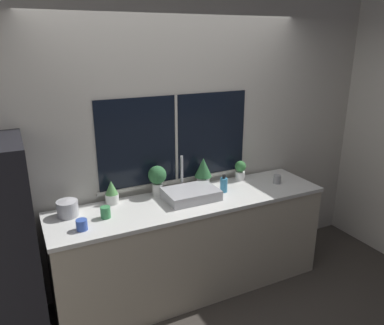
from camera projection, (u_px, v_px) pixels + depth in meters
The scene contains 14 objects.
ground_plane at pixel (207, 306), 3.38m from camera, with size 14.00×14.00×0.00m, color #38332D.
wall_back at pixel (175, 144), 3.53m from camera, with size 8.00×0.09×2.70m.
wall_right at pixel (298, 111), 5.16m from camera, with size 0.06×7.00×2.70m.
counter at pixel (192, 245), 3.49m from camera, with size 2.52×0.64×0.93m.
sink at pixel (191, 194), 3.35m from camera, with size 0.47×0.38×0.35m.
potted_plant_far_left at pixel (112, 192), 3.24m from camera, with size 0.12×0.12×0.21m.
potted_plant_center_left at pixel (157, 178), 3.40m from camera, with size 0.17×0.17×0.28m.
potted_plant_center_right at pixel (203, 171), 3.60m from camera, with size 0.17×0.17×0.29m.
potted_plant_far_right at pixel (240, 170), 3.79m from camera, with size 0.11×0.11×0.20m.
soap_bottle at pixel (224, 185), 3.49m from camera, with size 0.07×0.07×0.17m.
mug_blue at pixel (82, 225), 2.81m from camera, with size 0.09×0.09×0.08m.
mug_green at pixel (106, 212), 2.99m from camera, with size 0.08×0.08×0.09m.
mug_grey at pixel (277, 179), 3.71m from camera, with size 0.07×0.07×0.08m.
kettle at pixel (68, 208), 3.02m from camera, with size 0.17×0.17×0.14m.
Camera 1 is at (-1.35, -2.45, 2.30)m, focal length 35.00 mm.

